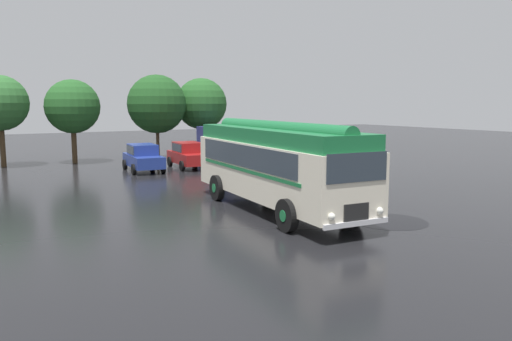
{
  "coord_description": "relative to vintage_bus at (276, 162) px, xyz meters",
  "views": [
    {
      "loc": [
        -10.68,
        -15.29,
        4.15
      ],
      "look_at": [
        -0.12,
        2.23,
        1.4
      ],
      "focal_mm": 35.0,
      "sensor_mm": 36.0,
      "label": 1
    }
  ],
  "objects": [
    {
      "name": "puddle_patch",
      "position": [
        2.44,
        -3.67,
        -1.89
      ],
      "size": [
        2.62,
        2.62,
        0.01
      ],
      "primitive_type": "cylinder",
      "color": "black",
      "rests_on": "ground"
    },
    {
      "name": "car_mid_left",
      "position": [
        2.31,
        13.84,
        -1.05
      ],
      "size": [
        2.22,
        4.32,
        1.66
      ],
      "color": "maroon",
      "rests_on": "ground"
    },
    {
      "name": "tree_far_right",
      "position": [
        5.82,
        19.58,
        2.21
      ],
      "size": [
        3.93,
        3.93,
        6.1
      ],
      "color": "#4C3823",
      "rests_on": "ground"
    },
    {
      "name": "vintage_bus",
      "position": [
        0.0,
        0.0,
        0.0
      ],
      "size": [
        3.44,
        10.28,
        3.49
      ],
      "color": "silver",
      "rests_on": "ground"
    },
    {
      "name": "box_van",
      "position": [
        5.44,
        14.73,
        -0.53
      ],
      "size": [
        2.47,
        5.83,
        2.5
      ],
      "color": "navy",
      "rests_on": "ground"
    },
    {
      "name": "car_near_left",
      "position": [
        -0.74,
        13.78,
        -1.05
      ],
      "size": [
        2.25,
        4.34,
        1.66
      ],
      "color": "navy",
      "rests_on": "ground"
    },
    {
      "name": "tree_centre",
      "position": [
        -3.54,
        20.27,
        1.99
      ],
      "size": [
        3.73,
        3.73,
        5.81
      ],
      "color": "#4C3823",
      "rests_on": "ground"
    },
    {
      "name": "ground_plane",
      "position": [
        0.12,
        -0.72,
        -1.89
      ],
      "size": [
        120.0,
        120.0,
        0.0
      ],
      "primitive_type": "plane",
      "color": "black"
    },
    {
      "name": "tree_right_of_centre",
      "position": [
        2.31,
        19.35,
        2.2
      ],
      "size": [
        4.3,
        4.3,
        6.26
      ],
      "color": "#4C3823",
      "rests_on": "ground"
    }
  ]
}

